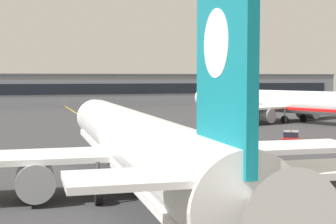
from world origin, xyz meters
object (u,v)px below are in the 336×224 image
at_px(airliner_foreground, 135,143).
at_px(airliner_background, 285,102).
at_px(safety_cone_by_nose_gear, 90,154).
at_px(service_car_second, 291,139).

distance_m(airliner_foreground, airliner_background, 58.93).
bearing_deg(airliner_foreground, safety_cone_by_nose_gear, 90.50).
bearing_deg(airliner_background, safety_cone_by_nose_gear, -143.00).
bearing_deg(service_car_second, airliner_foreground, -140.73).
relative_size(service_car_second, safety_cone_by_nose_gear, 8.19).
height_order(airliner_foreground, safety_cone_by_nose_gear, airliner_foreground).
height_order(service_car_second, safety_cone_by_nose_gear, service_car_second).
distance_m(service_car_second, safety_cone_by_nose_gear, 22.32).
bearing_deg(service_car_second, safety_cone_by_nose_gear, -177.76).
height_order(airliner_foreground, service_car_second, airliner_foreground).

